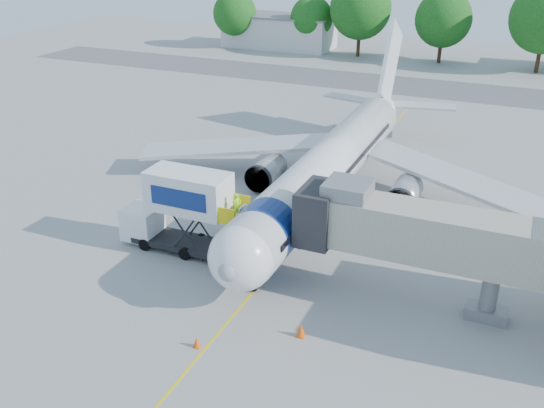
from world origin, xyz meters
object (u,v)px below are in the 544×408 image
at_px(catering_hiloader, 181,211).
at_px(jet_bridge, 409,231).
at_px(ground_tug, 138,342).
at_px(aircraft, 332,164).

bearing_deg(catering_hiloader, jet_bridge, 0.01).
bearing_deg(jet_bridge, ground_tug, -137.49).
relative_size(jet_bridge, ground_tug, 3.95).
distance_m(aircraft, catering_hiloader, 12.77).
distance_m(jet_bridge, ground_tug, 15.07).
xyz_separation_m(jet_bridge, catering_hiloader, (-14.27, -0.00, -1.59)).
relative_size(catering_hiloader, ground_tug, 2.41).
height_order(jet_bridge, ground_tug, jet_bridge).
bearing_deg(ground_tug, aircraft, 80.85).
xyz_separation_m(jet_bridge, ground_tug, (-10.79, -9.89, -3.61)).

